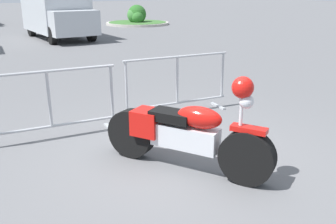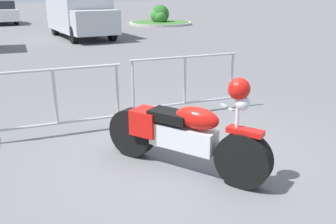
{
  "view_description": "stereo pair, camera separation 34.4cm",
  "coord_description": "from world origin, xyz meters",
  "px_view_note": "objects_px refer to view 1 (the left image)",
  "views": [
    {
      "loc": [
        -2.55,
        -3.84,
        2.2
      ],
      "look_at": [
        -0.07,
        0.12,
        0.65
      ],
      "focal_mm": 40.0,
      "sensor_mm": 36.0,
      "label": 1
    },
    {
      "loc": [
        -2.26,
        -4.01,
        2.2
      ],
      "look_at": [
        -0.07,
        0.12,
        0.65
      ],
      "focal_mm": 40.0,
      "sensor_mm": 36.0,
      "label": 2
    }
  ],
  "objects_px": {
    "delivery_van": "(57,10)",
    "motorcycle": "(185,133)",
    "crowd_barrier_far": "(177,84)",
    "crowd_barrier_near": "(50,104)"
  },
  "relations": [
    {
      "from": "delivery_van",
      "to": "crowd_barrier_near",
      "type": "bearing_deg",
      "value": -18.16
    },
    {
      "from": "crowd_barrier_far",
      "to": "crowd_barrier_near",
      "type": "bearing_deg",
      "value": 180.0
    },
    {
      "from": "crowd_barrier_near",
      "to": "motorcycle",
      "type": "bearing_deg",
      "value": -59.05
    },
    {
      "from": "motorcycle",
      "to": "crowd_barrier_far",
      "type": "height_order",
      "value": "motorcycle"
    },
    {
      "from": "motorcycle",
      "to": "crowd_barrier_far",
      "type": "relative_size",
      "value": 1.01
    },
    {
      "from": "crowd_barrier_far",
      "to": "delivery_van",
      "type": "bearing_deg",
      "value": 83.42
    },
    {
      "from": "motorcycle",
      "to": "crowd_barrier_near",
      "type": "bearing_deg",
      "value": -178.54
    },
    {
      "from": "delivery_van",
      "to": "motorcycle",
      "type": "bearing_deg",
      "value": -11.43
    },
    {
      "from": "crowd_barrier_near",
      "to": "delivery_van",
      "type": "height_order",
      "value": "delivery_van"
    },
    {
      "from": "delivery_van",
      "to": "crowd_barrier_far",
      "type": "bearing_deg",
      "value": -7.69
    }
  ]
}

